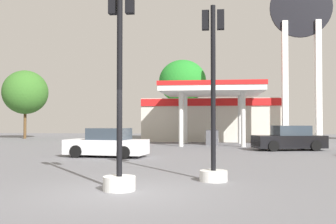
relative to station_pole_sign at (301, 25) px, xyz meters
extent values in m
plane|color=slate|center=(-8.32, -19.72, -8.74)|extent=(90.00, 90.00, 0.00)
cube|color=beige|center=(-6.42, 6.60, -6.91)|extent=(12.05, 6.64, 3.66)
cube|color=red|center=(-6.42, 3.23, -5.43)|extent=(12.05, 0.12, 0.60)
cube|color=white|center=(-6.42, -0.45, -4.83)|extent=(7.03, 6.85, 0.35)
cube|color=red|center=(-6.42, -0.45, -4.50)|extent=(7.13, 6.95, 0.30)
cylinder|color=silver|center=(-8.53, -2.33, -6.87)|extent=(0.32, 0.32, 3.74)
cylinder|color=silver|center=(-4.31, -2.33, -6.87)|extent=(0.32, 0.32, 3.74)
cylinder|color=silver|center=(-8.53, 1.44, -6.87)|extent=(0.32, 0.32, 3.74)
cylinder|color=silver|center=(-4.31, 1.44, -6.87)|extent=(0.32, 0.32, 3.74)
cube|color=#4C4C51|center=(-6.42, -0.45, -8.19)|extent=(0.90, 0.60, 1.10)
cube|color=white|center=(-1.16, -0.01, -4.23)|extent=(0.40, 0.56, 9.02)
cube|color=white|center=(1.16, -0.01, -4.23)|extent=(0.40, 0.56, 9.02)
cylinder|color=black|center=(0.00, -0.01, 1.27)|extent=(4.42, 0.22, 4.42)
cylinder|color=black|center=(-2.87, -6.15, -8.43)|extent=(0.66, 0.35, 0.62)
cylinder|color=black|center=(-3.26, -4.52, -8.43)|extent=(0.66, 0.35, 0.62)
cylinder|color=black|center=(-0.39, -5.56, -8.43)|extent=(0.66, 0.35, 0.62)
cylinder|color=black|center=(-0.78, -3.93, -8.43)|extent=(0.66, 0.35, 0.62)
cube|color=black|center=(-1.83, -5.04, -8.23)|extent=(4.39, 2.62, 0.74)
cube|color=#2D3842|center=(-1.68, -5.01, -7.58)|extent=(2.25, 1.93, 0.62)
cube|color=black|center=(-3.78, -5.51, -8.33)|extent=(0.49, 1.61, 0.23)
cylinder|color=black|center=(-12.66, -11.27, -8.45)|extent=(0.61, 0.27, 0.59)
cylinder|color=black|center=(-12.48, -9.70, -8.45)|extent=(0.61, 0.27, 0.59)
cylinder|color=black|center=(-10.27, -11.55, -8.45)|extent=(0.61, 0.27, 0.59)
cylinder|color=black|center=(-10.09, -9.97, -8.45)|extent=(0.61, 0.27, 0.59)
cube|color=silver|center=(-11.38, -10.62, -8.25)|extent=(4.04, 2.06, 0.70)
cube|color=#2D3842|center=(-11.24, -10.64, -7.64)|extent=(2.00, 1.64, 0.59)
cube|color=black|center=(-13.27, -10.40, -8.35)|extent=(0.29, 1.55, 0.22)
cylinder|color=silver|center=(-8.46, -19.48, -8.57)|extent=(0.81, 0.81, 0.35)
cylinder|color=black|center=(-8.46, -19.48, -6.01)|extent=(0.14, 0.14, 4.77)
cube|color=black|center=(-8.68, -19.32, -4.01)|extent=(0.21, 0.20, 0.57)
sphere|color=#D89E0C|center=(-8.68, -19.19, -4.01)|extent=(0.15, 0.15, 0.15)
sphere|color=green|center=(-8.68, -19.19, -4.19)|extent=(0.15, 0.15, 0.15)
cube|color=black|center=(-8.24, -19.32, -4.01)|extent=(0.21, 0.20, 0.57)
sphere|color=#D89E0C|center=(-8.24, -19.19, -4.01)|extent=(0.15, 0.15, 0.15)
sphere|color=green|center=(-8.24, -19.19, -4.19)|extent=(0.15, 0.15, 0.15)
cylinder|color=silver|center=(-6.16, -17.67, -8.59)|extent=(0.80, 0.80, 0.31)
cylinder|color=black|center=(-6.16, -17.67, -6.05)|extent=(0.14, 0.14, 4.77)
cube|color=black|center=(-6.38, -17.51, -4.05)|extent=(0.21, 0.20, 0.57)
sphere|color=red|center=(-6.38, -17.38, -3.87)|extent=(0.15, 0.15, 0.15)
sphere|color=#D89E0C|center=(-6.38, -17.38, -4.05)|extent=(0.15, 0.15, 0.15)
sphere|color=green|center=(-6.38, -17.38, -4.23)|extent=(0.15, 0.15, 0.15)
cube|color=black|center=(-5.94, -17.51, -4.05)|extent=(0.21, 0.20, 0.57)
sphere|color=red|center=(-5.94, -17.38, -3.87)|extent=(0.15, 0.15, 0.15)
sphere|color=#D89E0C|center=(-5.94, -17.38, -4.05)|extent=(0.15, 0.15, 0.15)
sphere|color=green|center=(-5.94, -17.38, -4.23)|extent=(0.15, 0.15, 0.15)
cylinder|color=brown|center=(-25.21, 7.84, -7.25)|extent=(0.28, 0.28, 2.98)
ellipsoid|color=#346724|center=(-25.21, 7.84, -4.08)|extent=(4.48, 4.48, 4.38)
cylinder|color=brown|center=(-9.34, 8.05, -6.80)|extent=(0.30, 0.30, 3.88)
ellipsoid|color=#227E27|center=(-9.34, 8.05, -3.16)|extent=(4.53, 4.53, 4.10)
camera|label=1|loc=(-6.04, -28.87, -7.03)|focal=41.41mm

